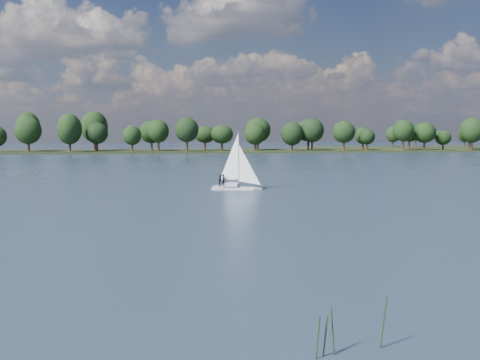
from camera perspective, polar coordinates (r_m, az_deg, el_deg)
name	(u,v)px	position (r m, az deg, el deg)	size (l,w,h in m)	color
ground	(261,168)	(125.83, 2.27, 1.25)	(700.00, 700.00, 0.00)	#233342
far_shore	(220,152)	(236.90, -2.16, 3.04)	(660.00, 40.00, 1.50)	black
sailboat	(234,173)	(78.56, -0.65, 0.78)	(7.06, 4.17, 8.99)	silver
treeline	(206,133)	(232.32, -3.61, 5.04)	(562.86, 74.51, 18.84)	black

